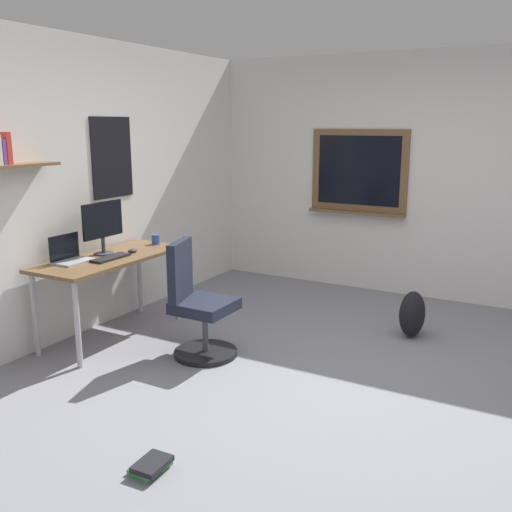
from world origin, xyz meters
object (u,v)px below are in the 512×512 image
(desk, at_px, (110,265))
(laptop, at_px, (70,256))
(book_stack_on_floor, at_px, (151,465))
(backpack, at_px, (412,314))
(office_chair, at_px, (197,307))
(keyboard, at_px, (111,258))
(coffee_mug, at_px, (156,239))
(computer_mouse, at_px, (133,251))
(monitor_primary, at_px, (103,224))

(desk, height_order, laptop, laptop)
(laptop, distance_m, book_stack_on_floor, 2.21)
(laptop, xyz_separation_m, backpack, (1.60, -2.47, -0.58))
(office_chair, distance_m, keyboard, 0.89)
(desk, bearing_deg, coffee_mug, -2.30)
(laptop, distance_m, computer_mouse, 0.57)
(monitor_primary, relative_size, backpack, 1.12)
(office_chair, height_order, monitor_primary, monitor_primary)
(office_chair, height_order, coffee_mug, office_chair)
(desk, xyz_separation_m, keyboard, (-0.07, -0.07, 0.09))
(laptop, bearing_deg, book_stack_on_floor, -122.97)
(laptop, relative_size, coffee_mug, 3.37)
(office_chair, height_order, laptop, laptop)
(desk, height_order, monitor_primary, monitor_primary)
(book_stack_on_floor, bearing_deg, coffee_mug, 37.59)
(desk, relative_size, backpack, 3.39)
(keyboard, height_order, coffee_mug, coffee_mug)
(backpack, bearing_deg, book_stack_on_floor, 165.09)
(computer_mouse, height_order, coffee_mug, coffee_mug)
(office_chair, bearing_deg, laptop, 107.70)
(keyboard, bearing_deg, book_stack_on_floor, -132.05)
(monitor_primary, height_order, keyboard, monitor_primary)
(computer_mouse, distance_m, book_stack_on_floor, 2.36)
(laptop, relative_size, monitor_primary, 0.67)
(coffee_mug, distance_m, book_stack_on_floor, 2.69)
(computer_mouse, distance_m, backpack, 2.56)
(laptop, relative_size, keyboard, 0.84)
(laptop, height_order, keyboard, laptop)
(desk, xyz_separation_m, computer_mouse, (0.21, -0.07, 0.10))
(office_chair, xyz_separation_m, backpack, (1.27, -1.43, -0.20))
(keyboard, bearing_deg, desk, 46.63)
(desk, xyz_separation_m, book_stack_on_floor, (-1.44, -1.60, -0.62))
(desk, height_order, computer_mouse, computer_mouse)
(computer_mouse, bearing_deg, book_stack_on_floor, -137.35)
(office_chair, xyz_separation_m, book_stack_on_floor, (-1.46, -0.70, -0.38))
(keyboard, xyz_separation_m, computer_mouse, (0.28, -0.00, 0.01))
(book_stack_on_floor, bearing_deg, keyboard, 47.95)
(coffee_mug, bearing_deg, office_chair, -123.67)
(office_chair, distance_m, book_stack_on_floor, 1.66)
(monitor_primary, height_order, book_stack_on_floor, monitor_primary)
(computer_mouse, bearing_deg, laptop, 157.50)
(desk, distance_m, monitor_primary, 0.36)
(laptop, distance_m, coffee_mug, 0.93)
(desk, distance_m, laptop, 0.37)
(laptop, relative_size, computer_mouse, 2.98)
(monitor_primary, distance_m, book_stack_on_floor, 2.45)
(laptop, distance_m, backpack, 3.00)
(office_chair, relative_size, computer_mouse, 9.13)
(backpack, bearing_deg, desk, 118.99)
(monitor_primary, xyz_separation_m, computer_mouse, (0.17, -0.17, -0.25))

